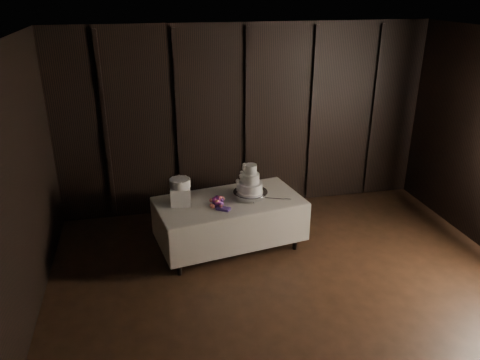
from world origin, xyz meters
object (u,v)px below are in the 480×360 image
wedding_cake (249,182)px  small_cake (180,183)px  bouquet (218,202)px  display_table (230,222)px  cake_stand (250,195)px  box_pedestal (181,195)px

wedding_cake → small_cake: size_ratio=1.44×
wedding_cake → bouquet: wedding_cake is taller
display_table → cake_stand: (0.30, 0.03, 0.39)m
display_table → bouquet: bouquet is taller
cake_stand → small_cake: bearing=179.6°
box_pedestal → small_cake: small_cake is taller
display_table → bouquet: 0.47m
wedding_cake → small_cake: bearing=179.9°
display_table → box_pedestal: 0.81m
display_table → box_pedestal: bearing=167.3°
display_table → bouquet: (-0.19, -0.15, 0.41)m
wedding_cake → display_table: bearing=-176.5°
cake_stand → bouquet: size_ratio=1.25×
display_table → box_pedestal: box_pedestal is taller
wedding_cake → small_cake: wedding_cake is taller
display_table → cake_stand: size_ratio=4.42×
wedding_cake → small_cake: (-0.94, 0.02, 0.06)m
wedding_cake → bouquet: (-0.46, -0.16, -0.19)m
box_pedestal → small_cake: (0.00, 0.00, 0.18)m
small_cake → wedding_cake: bearing=-1.4°
bouquet → cake_stand: bearing=20.1°
bouquet → small_cake: small_cake is taller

